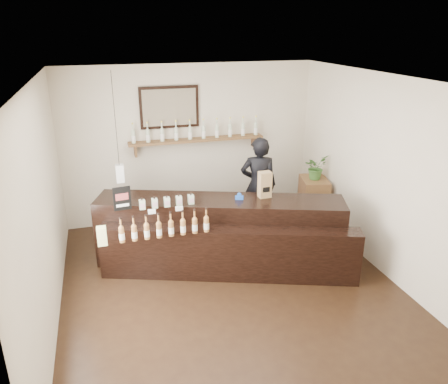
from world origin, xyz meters
name	(u,v)px	position (x,y,z in m)	size (l,w,h in m)	color
ground	(230,285)	(0.00, 0.00, 0.00)	(5.00, 5.00, 0.00)	black
room_shell	(230,169)	(0.00, 0.00, 1.70)	(5.00, 5.00, 5.00)	beige
back_wall_decor	(182,126)	(-0.16, 2.37, 1.76)	(2.66, 0.96, 1.69)	brown
counter	(222,236)	(0.04, 0.57, 0.48)	(3.65, 2.15, 1.19)	black
promo_sign	(122,199)	(-1.33, 0.70, 1.18)	(0.24, 0.05, 0.34)	black
paper_bag	(265,185)	(0.71, 0.61, 1.21)	(0.18, 0.14, 0.39)	olive
tape_dispenser	(239,197)	(0.33, 0.62, 1.06)	(0.13, 0.08, 0.10)	blue
side_cabinet	(313,202)	(2.00, 1.49, 0.44)	(0.57, 0.69, 0.88)	brown
potted_plant	(316,167)	(2.00, 1.49, 1.09)	(0.39, 0.33, 0.43)	#396729
shopkeeper	(259,179)	(0.97, 1.55, 0.95)	(0.69, 0.46, 1.90)	black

